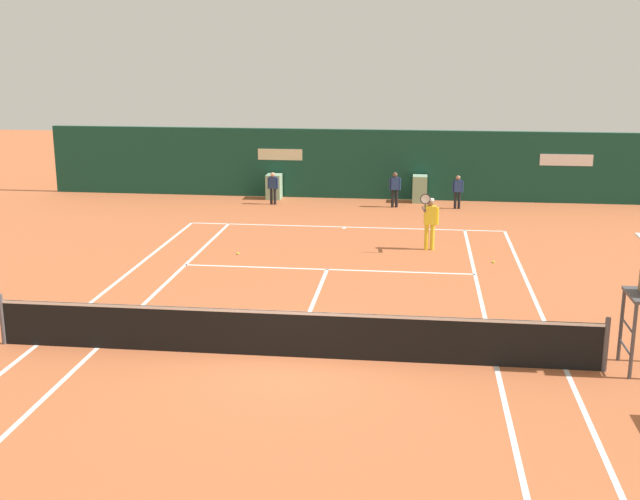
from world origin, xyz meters
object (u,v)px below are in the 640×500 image
(player_on_baseline, at_px, (430,219))
(tennis_ball_by_sideline, at_px, (238,253))
(ball_kid_right_post, at_px, (458,190))
(ball_kid_centre_post, at_px, (273,186))
(ball_kid_left_post, at_px, (395,187))
(tennis_ball_near_service_line, at_px, (493,262))

(player_on_baseline, height_order, tennis_ball_by_sideline, player_on_baseline)
(ball_kid_right_post, xyz_separation_m, ball_kid_centre_post, (-6.98, 0.00, -0.01))
(ball_kid_left_post, relative_size, tennis_ball_by_sideline, 19.58)
(ball_kid_centre_post, bearing_deg, ball_kid_right_post, -175.14)
(ball_kid_right_post, relative_size, tennis_ball_by_sideline, 18.50)
(ball_kid_right_post, height_order, ball_kid_centre_post, ball_kid_right_post)
(ball_kid_centre_post, xyz_separation_m, tennis_ball_by_sideline, (0.31, -7.61, -0.68))
(ball_kid_right_post, bearing_deg, player_on_baseline, 71.60)
(ball_kid_right_post, relative_size, tennis_ball_near_service_line, 18.50)
(ball_kid_left_post, height_order, tennis_ball_near_service_line, ball_kid_left_post)
(ball_kid_left_post, xyz_separation_m, tennis_ball_near_service_line, (3.03, -7.66, -0.73))
(player_on_baseline, bearing_deg, ball_kid_right_post, -105.81)
(player_on_baseline, height_order, tennis_ball_near_service_line, player_on_baseline)
(ball_kid_centre_post, bearing_deg, player_on_baseline, 137.58)
(tennis_ball_near_service_line, bearing_deg, player_on_baseline, 144.28)
(ball_kid_left_post, bearing_deg, player_on_baseline, 91.03)
(ball_kid_right_post, height_order, ball_kid_left_post, ball_kid_left_post)
(tennis_ball_by_sideline, height_order, tennis_ball_near_service_line, same)
(ball_kid_right_post, bearing_deg, ball_kid_centre_post, -8.62)
(ball_kid_right_post, xyz_separation_m, ball_kid_left_post, (-2.33, -0.00, 0.04))
(ball_kid_right_post, xyz_separation_m, tennis_ball_by_sideline, (-6.68, -7.61, -0.69))
(player_on_baseline, relative_size, ball_kid_left_post, 1.35)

